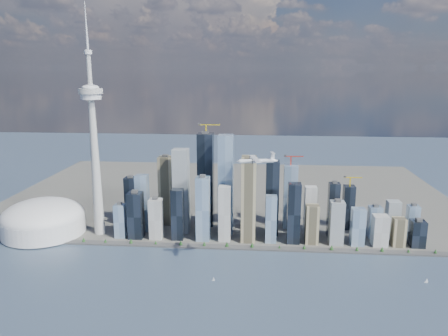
# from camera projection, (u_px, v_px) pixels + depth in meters

# --- Properties ---
(ground) EXTENTS (4000.00, 4000.00, 0.00)m
(ground) POSITION_uv_depth(u_px,v_px,m) (203.00, 304.00, 770.86)
(ground) COLOR #314057
(ground) RESTS_ON ground
(seawall) EXTENTS (1100.00, 22.00, 4.00)m
(seawall) POSITION_uv_depth(u_px,v_px,m) (217.00, 247.00, 1013.25)
(seawall) COLOR #383838
(seawall) RESTS_ON ground
(land) EXTENTS (1400.00, 900.00, 3.00)m
(land) POSITION_uv_depth(u_px,v_px,m) (230.00, 193.00, 1450.47)
(land) COLOR #4C4C47
(land) RESTS_ON ground
(shoreline_trees) EXTENTS (960.53, 7.20, 8.80)m
(shoreline_trees) POSITION_uv_depth(u_px,v_px,m) (216.00, 244.00, 1011.74)
(shoreline_trees) COLOR #3F2D1E
(shoreline_trees) RESTS_ON seawall
(skyscraper_cluster) EXTENTS (736.00, 142.00, 269.26)m
(skyscraper_cluster) POSITION_uv_depth(u_px,v_px,m) (244.00, 203.00, 1074.49)
(skyscraper_cluster) COLOR black
(skyscraper_cluster) RESTS_ON land
(needle_tower) EXTENTS (56.00, 56.00, 550.50)m
(needle_tower) POSITION_uv_depth(u_px,v_px,m) (94.00, 142.00, 1043.30)
(needle_tower) COLOR #A8A8A3
(needle_tower) RESTS_ON land
(dome_stadium) EXTENTS (200.00, 200.00, 86.00)m
(dome_stadium) POSITION_uv_depth(u_px,v_px,m) (43.00, 219.00, 1088.77)
(dome_stadium) COLOR silver
(dome_stadium) RESTS_ON land
(airplane) EXTENTS (79.06, 70.30, 19.35)m
(airplane) POSITION_uv_depth(u_px,v_px,m) (257.00, 160.00, 818.75)
(airplane) COLOR silver
(airplane) RESTS_ON ground
(sailboat_west) EXTENTS (6.06, 2.10, 8.38)m
(sailboat_west) POSITION_uv_depth(u_px,v_px,m) (213.00, 279.00, 855.80)
(sailboat_west) COLOR white
(sailboat_west) RESTS_ON ground
(sailboat_east) EXTENTS (7.35, 2.73, 10.15)m
(sailboat_east) POSITION_uv_depth(u_px,v_px,m) (427.00, 281.00, 847.89)
(sailboat_east) COLOR white
(sailboat_east) RESTS_ON ground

